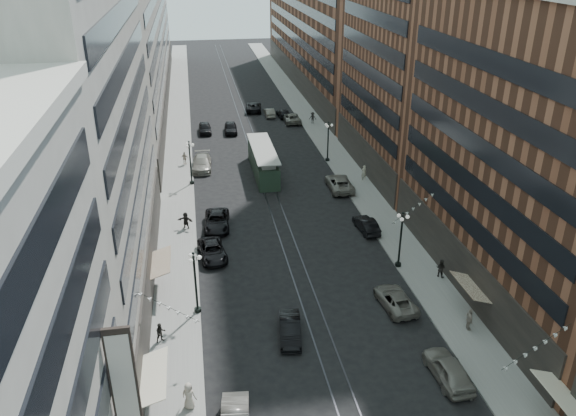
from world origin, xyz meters
TOP-DOWN VIEW (x-y plane):
  - ground at (0.00, 60.00)m, footprint 220.00×220.00m
  - sidewalk_west at (-11.00, 70.00)m, footprint 4.00×180.00m
  - sidewalk_east at (11.00, 70.00)m, footprint 4.00×180.00m
  - rail_west at (-0.70, 70.00)m, footprint 0.12×180.00m
  - rail_east at (0.70, 70.00)m, footprint 0.12×180.00m
  - building_west_mid at (-17.00, 33.00)m, footprint 8.00×36.00m
  - building_west_far at (-17.00, 96.00)m, footprint 8.00×90.00m
  - building_east_mid at (17.00, 28.00)m, footprint 8.00×30.00m
  - building_east_tower at (17.00, 56.00)m, footprint 8.00×26.00m
  - building_east_far at (17.00, 105.00)m, footprint 8.00×72.00m
  - lamppost_sw_far at (-9.20, 28.00)m, footprint 1.03×1.14m
  - lamppost_sw_mid at (-9.20, 55.00)m, footprint 1.03×1.14m
  - lamppost_se_far at (9.20, 32.00)m, footprint 1.03×1.14m
  - lamppost_se_mid at (9.20, 60.00)m, footprint 1.03×1.14m
  - streetcar at (0.00, 57.22)m, footprint 2.79×12.59m
  - car_2 at (-7.56, 36.68)m, footprint 2.94×5.34m
  - car_4 at (7.47, 17.41)m, footprint 2.16×4.99m
  - car_5 at (-2.39, 23.70)m, footprint 2.14×4.64m
  - pedestrian_1 at (-9.98, 17.65)m, footprint 1.07×0.85m
  - pedestrian_2 at (-11.98, 24.66)m, footprint 0.87×0.68m
  - pedestrian_4 at (11.27, 22.10)m, footprint 0.58×1.11m
  - car_7 at (-6.80, 42.86)m, footprint 2.97×5.73m
  - car_8 at (-7.76, 60.09)m, footprint 2.77×6.07m
  - car_9 at (-6.80, 75.73)m, footprint 1.95×4.69m
  - car_10 at (8.40, 39.42)m, footprint 1.90×4.52m
  - car_11 at (8.40, 50.48)m, footprint 2.90×6.00m
  - car_12 at (6.80, 82.29)m, footprint 2.19×4.85m
  - car_13 at (-2.79, 75.14)m, footprint 2.14×4.90m
  - car_14 at (4.50, 83.14)m, footprint 1.52×4.30m
  - pedestrian_5 at (-10.00, 42.96)m, footprint 1.73×1.12m
  - pedestrian_6 at (-9.98, 61.84)m, footprint 1.13×0.76m
  - pedestrian_7 at (12.24, 29.64)m, footprint 0.91×0.91m
  - pedestrian_8 at (12.07, 52.61)m, footprint 0.75×0.53m
  - pedestrian_9 at (10.86, 77.51)m, footprint 1.30×0.82m
  - car_extra_0 at (2.20, 87.03)m, footprint 3.19×5.90m
  - car_extra_1 at (6.80, 26.14)m, footprint 2.78×5.19m
  - car_extra_2 at (7.65, 79.08)m, footprint 2.66×5.57m

SIDE VIEW (x-z plane):
  - ground at x=0.00m, z-range 0.00..0.00m
  - rail_west at x=-0.70m, z-range 0.00..0.02m
  - rail_east at x=0.70m, z-range 0.00..0.02m
  - sidewalk_west at x=-11.00m, z-range 0.00..0.15m
  - sidewalk_east at x=11.00m, z-range 0.00..0.15m
  - car_12 at x=6.80m, z-range 0.00..1.38m
  - car_extra_1 at x=6.80m, z-range 0.00..1.39m
  - car_14 at x=4.50m, z-range 0.00..1.41m
  - car_2 at x=-7.56m, z-range 0.00..1.42m
  - car_10 at x=8.40m, z-range 0.00..1.45m
  - car_5 at x=-2.39m, z-range 0.00..1.47m
  - car_extra_2 at x=7.65m, z-range 0.00..1.53m
  - car_7 at x=-6.80m, z-range 0.00..1.54m
  - car_extra_0 at x=2.20m, z-range 0.00..1.57m
  - car_9 at x=-6.80m, z-range 0.00..1.59m
  - car_13 at x=-2.79m, z-range 0.00..1.64m
  - car_11 at x=8.40m, z-range 0.00..1.65m
  - car_4 at x=7.47m, z-range 0.00..1.68m
  - car_8 at x=-7.76m, z-range 0.00..1.72m
  - pedestrian_2 at x=-11.98m, z-range 0.15..1.74m
  - pedestrian_7 at x=12.24m, z-range 0.15..1.87m
  - pedestrian_6 at x=-9.98m, z-range 0.15..1.91m
  - pedestrian_5 at x=-10.00m, z-range 0.15..1.96m
  - pedestrian_4 at x=11.27m, z-range 0.15..1.98m
  - pedestrian_9 at x=10.86m, z-range 0.15..2.02m
  - pedestrian_8 at x=12.07m, z-range 0.15..2.07m
  - pedestrian_1 at x=-9.98m, z-range 0.15..2.08m
  - streetcar at x=0.00m, z-range -0.13..3.35m
  - lamppost_sw_far at x=-9.20m, z-range 0.34..5.86m
  - lamppost_sw_mid at x=-9.20m, z-range 0.34..5.86m
  - lamppost_se_far at x=9.20m, z-range 0.34..5.86m
  - lamppost_se_mid at x=9.20m, z-range 0.34..5.86m
  - building_east_mid at x=17.00m, z-range 0.00..24.00m
  - building_east_far at x=17.00m, z-range 0.00..24.00m
  - building_west_far at x=-17.00m, z-range 0.00..26.00m
  - building_west_mid at x=-17.00m, z-range 0.00..28.00m
  - building_east_tower at x=17.00m, z-range 0.00..42.00m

